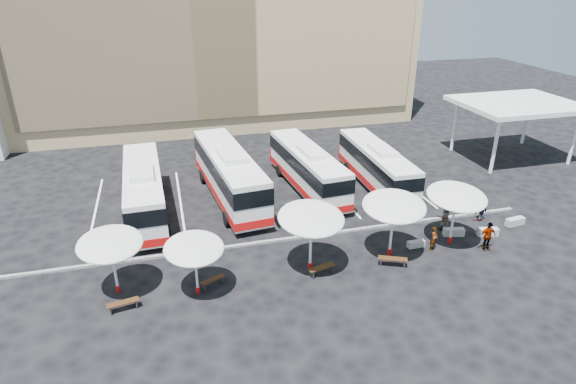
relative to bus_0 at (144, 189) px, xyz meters
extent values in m
plane|color=black|center=(8.40, -6.69, -1.91)|extent=(120.00, 120.00, 0.00)
cube|color=tan|center=(8.40, 25.31, 10.59)|extent=(42.00, 18.00, 25.00)
cube|color=tan|center=(8.40, 16.21, 10.09)|extent=(40.00, 0.30, 20.00)
cube|color=white|center=(32.40, 3.31, 3.09)|extent=(10.00, 8.00, 0.40)
cylinder|color=white|center=(28.40, 0.31, 0.49)|extent=(0.30, 0.30, 4.80)
cylinder|color=white|center=(36.40, 0.31, 0.49)|extent=(0.30, 0.30, 4.80)
cylinder|color=white|center=(28.40, 6.31, 0.49)|extent=(0.30, 0.30, 4.80)
cylinder|color=white|center=(36.40, 6.31, 0.49)|extent=(0.30, 0.30, 4.80)
cube|color=black|center=(8.40, -6.19, -1.83)|extent=(34.00, 0.25, 0.15)
cube|color=white|center=(-3.60, 1.31, -1.90)|extent=(0.15, 12.00, 0.01)
cube|color=white|center=(2.40, 1.31, -1.90)|extent=(0.15, 12.00, 0.01)
cube|color=white|center=(8.40, 1.31, -1.90)|extent=(0.15, 12.00, 0.01)
cube|color=white|center=(14.40, 1.31, -1.90)|extent=(0.15, 12.00, 0.01)
cube|color=white|center=(20.40, 1.31, -1.90)|extent=(0.15, 12.00, 0.01)
cube|color=white|center=(0.00, -0.01, -0.02)|extent=(2.81, 11.71, 2.91)
cube|color=black|center=(0.00, -0.01, 0.57)|extent=(2.87, 11.77, 1.07)
cube|color=#BA0E0D|center=(0.00, -0.01, -1.08)|extent=(2.87, 11.77, 0.53)
cube|color=#BA0E0D|center=(-0.19, 5.80, -0.74)|extent=(2.49, 0.28, 1.36)
cube|color=white|center=(0.03, -0.98, 1.63)|extent=(1.65, 2.96, 0.39)
cylinder|color=black|center=(-1.32, 3.34, -1.42)|extent=(0.37, 0.98, 0.97)
cylinder|color=black|center=(1.10, 3.42, -1.42)|extent=(0.37, 0.98, 0.97)
cylinder|color=black|center=(-1.08, -3.93, -1.42)|extent=(0.37, 0.98, 0.97)
cylinder|color=black|center=(1.34, -3.85, -1.42)|extent=(0.37, 0.98, 0.97)
cube|color=white|center=(6.13, 1.01, 0.14)|extent=(3.90, 12.77, 3.14)
cube|color=black|center=(6.13, 1.01, 0.76)|extent=(3.96, 12.84, 1.15)
cube|color=#BA0E0D|center=(6.13, 1.01, -1.02)|extent=(3.96, 12.84, 0.58)
cube|color=#BA0E0D|center=(5.48, 7.26, -0.65)|extent=(2.69, 0.48, 1.47)
cube|color=white|center=(6.23, -0.04, 1.92)|extent=(1.99, 3.30, 0.42)
cylinder|color=black|center=(4.45, 4.52, -1.38)|extent=(0.47, 1.08, 1.05)
cylinder|color=black|center=(7.05, 4.79, -1.38)|extent=(0.47, 1.08, 1.05)
cylinder|color=black|center=(5.25, -3.30, -1.38)|extent=(0.47, 1.08, 1.05)
cylinder|color=black|center=(7.86, -3.03, -1.38)|extent=(0.47, 1.08, 1.05)
cube|color=white|center=(12.25, 1.13, -0.07)|extent=(3.32, 11.47, 2.83)
cube|color=black|center=(12.25, 1.13, 0.50)|extent=(3.38, 11.53, 1.04)
cube|color=#BA0E0D|center=(12.25, 1.13, -1.11)|extent=(3.38, 11.53, 0.52)
cube|color=#BA0E0D|center=(11.76, 6.76, -0.78)|extent=(2.42, 0.39, 1.32)
cube|color=white|center=(12.33, 0.19, 1.53)|extent=(1.74, 2.95, 0.38)
cylinder|color=black|center=(10.79, 4.31, -1.44)|extent=(0.41, 0.97, 0.94)
cylinder|color=black|center=(13.14, 4.52, -1.44)|extent=(0.41, 0.97, 0.94)
cylinder|color=black|center=(11.40, -2.73, -1.44)|extent=(0.41, 0.97, 0.94)
cylinder|color=black|center=(13.74, -2.53, -1.44)|extent=(0.41, 0.97, 0.94)
cube|color=white|center=(17.70, 0.32, -0.13)|extent=(2.50, 10.99, 2.74)
cube|color=black|center=(17.70, 0.32, 0.42)|extent=(2.56, 11.04, 1.00)
cube|color=#BA0E0D|center=(17.70, 0.32, -1.13)|extent=(2.56, 11.04, 0.50)
cube|color=#BA0E0D|center=(17.81, 5.80, -0.81)|extent=(2.34, 0.23, 1.28)
cube|color=white|center=(17.68, -0.59, 1.42)|extent=(1.51, 2.76, 0.36)
cylinder|color=black|center=(16.62, 3.54, -1.45)|extent=(0.34, 0.92, 0.91)
cylinder|color=black|center=(18.90, 3.49, -1.45)|extent=(0.34, 0.92, 0.91)
cylinder|color=black|center=(16.49, -3.30, -1.45)|extent=(0.34, 0.92, 0.91)
cylinder|color=black|center=(18.77, -3.35, -1.45)|extent=(0.34, 0.92, 0.91)
cylinder|color=white|center=(-1.49, -9.14, -0.44)|extent=(0.16, 0.16, 2.94)
cylinder|color=#BA0E0D|center=(-1.49, -9.14, -1.71)|extent=(0.25, 0.25, 0.39)
ellipsoid|color=silver|center=(-1.49, -9.14, 1.08)|extent=(3.91, 3.95, 1.01)
cylinder|color=white|center=(2.64, -10.34, -0.54)|extent=(0.16, 0.16, 2.74)
cylinder|color=#BA0E0D|center=(2.64, -10.34, -1.72)|extent=(0.24, 0.24, 0.37)
ellipsoid|color=silver|center=(2.64, -10.34, 0.88)|extent=(3.79, 3.82, 0.94)
cylinder|color=white|center=(9.10, -9.74, -0.26)|extent=(0.16, 0.16, 3.29)
cylinder|color=#BA0E0D|center=(9.10, -9.74, -1.69)|extent=(0.26, 0.26, 0.44)
ellipsoid|color=silver|center=(9.10, -9.74, 1.43)|extent=(4.01, 4.05, 1.13)
cylinder|color=white|center=(14.21, -9.51, -0.27)|extent=(0.19, 0.19, 3.27)
cylinder|color=#BA0E0D|center=(14.21, -9.51, -1.69)|extent=(0.30, 0.30, 0.44)
ellipsoid|color=silver|center=(14.21, -9.51, 1.42)|extent=(4.67, 4.70, 1.12)
cylinder|color=white|center=(18.54, -9.17, -0.31)|extent=(0.16, 0.16, 3.20)
cylinder|color=#BA0E0D|center=(18.54, -9.17, -1.69)|extent=(0.25, 0.25, 0.43)
ellipsoid|color=silver|center=(18.54, -9.17, 1.35)|extent=(3.83, 3.87, 1.10)
cube|color=black|center=(-1.14, -10.82, -1.46)|extent=(1.63, 0.70, 0.06)
cube|color=black|center=(-1.76, -10.93, -1.70)|extent=(0.14, 0.40, 0.42)
cube|color=black|center=(-0.52, -10.70, -1.70)|extent=(0.14, 0.40, 0.42)
cube|color=black|center=(3.50, -9.88, -1.51)|extent=(1.41, 0.88, 0.06)
cube|color=black|center=(2.99, -10.10, -1.72)|extent=(0.19, 0.34, 0.37)
cube|color=black|center=(4.01, -9.67, -1.72)|extent=(0.19, 0.34, 0.37)
cube|color=black|center=(9.58, -10.39, -1.44)|extent=(1.69, 0.83, 0.07)
cube|color=black|center=(8.95, -10.55, -1.69)|extent=(0.17, 0.42, 0.44)
cube|color=black|center=(10.22, -10.23, -1.69)|extent=(0.17, 0.42, 0.44)
cube|color=black|center=(13.85, -10.64, -1.43)|extent=(1.71, 1.10, 0.07)
cube|color=black|center=(13.24, -10.36, -1.68)|extent=(0.24, 0.41, 0.45)
cube|color=black|center=(14.46, -10.91, -1.68)|extent=(0.24, 0.41, 0.45)
cube|color=gray|center=(16.23, -9.08, -1.70)|extent=(1.11, 0.38, 0.42)
cube|color=gray|center=(19.30, -8.40, -1.66)|extent=(1.40, 0.77, 0.50)
cube|color=gray|center=(21.45, -8.95, -1.66)|extent=(1.40, 0.72, 0.50)
cube|color=gray|center=(24.14, -8.20, -1.66)|extent=(1.39, 0.60, 0.50)
imported|color=black|center=(17.06, -9.65, -1.12)|extent=(0.69, 0.66, 1.58)
imported|color=black|center=(19.06, -7.51, -0.98)|extent=(1.06, 0.92, 1.85)
imported|color=black|center=(20.25, -10.45, -0.98)|extent=(1.11, 0.50, 1.86)
imported|color=black|center=(22.21, -7.04, -1.10)|extent=(1.14, 0.78, 1.62)
camera|label=1|loc=(1.83, -32.03, 13.71)|focal=30.00mm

